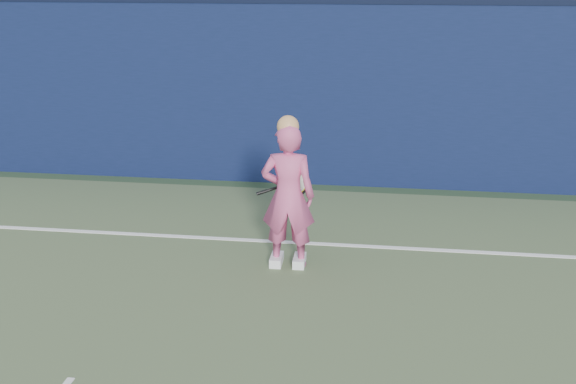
# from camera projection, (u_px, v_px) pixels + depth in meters

# --- Properties ---
(backstop_wall) EXTENTS (24.00, 0.40, 2.50)m
(backstop_wall) POSITION_uv_depth(u_px,v_px,m) (228.00, 93.00, 10.27)
(backstop_wall) COLOR #0B1534
(backstop_wall) RESTS_ON ground
(player) EXTENTS (0.56, 0.37, 1.59)m
(player) POSITION_uv_depth(u_px,v_px,m) (288.00, 196.00, 7.31)
(player) COLOR #CE5084
(player) RESTS_ON ground
(racket) EXTENTS (0.58, 0.22, 0.32)m
(racket) POSITION_uv_depth(u_px,v_px,m) (293.00, 183.00, 7.76)
(racket) COLOR black
(racket) RESTS_ON ground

